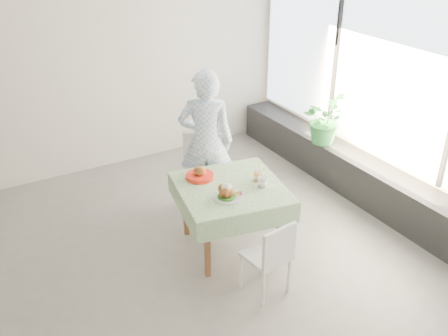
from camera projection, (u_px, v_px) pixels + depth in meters
floor at (157, 269)px, 5.04m from camera, size 6.00×6.00×0.00m
wall_back at (72, 72)px, 6.31m from camera, size 6.00×0.02×2.80m
wall_front at (341, 324)px, 2.48m from camera, size 6.00×0.02×2.80m
wall_right at (390, 88)px, 5.73m from camera, size 0.02×5.00×2.80m
window_pane at (392, 67)px, 5.60m from camera, size 0.01×4.80×2.18m
window_ledge at (365, 180)px, 6.18m from camera, size 0.40×4.80×0.50m
cafe_table at (231, 210)px, 5.17m from camera, size 1.21×1.21×0.74m
chair_far at (202, 191)px, 5.84m from camera, size 0.62×0.62×0.95m
chair_near at (266, 269)px, 4.66m from camera, size 0.41×0.41×0.79m
diner at (206, 142)px, 5.70m from camera, size 0.75×0.67×1.73m
main_dish at (228, 193)px, 4.81m from camera, size 0.32×0.32×0.16m
juice_cup_orange at (257, 176)px, 5.12m from camera, size 0.09×0.09×0.24m
juice_cup_lemonade at (262, 181)px, 5.01m from camera, size 0.09×0.09×0.25m
second_dish at (200, 175)px, 5.17m from camera, size 0.29×0.29×0.14m
potted_plant at (324, 119)px, 6.44m from camera, size 0.77×0.77×0.65m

